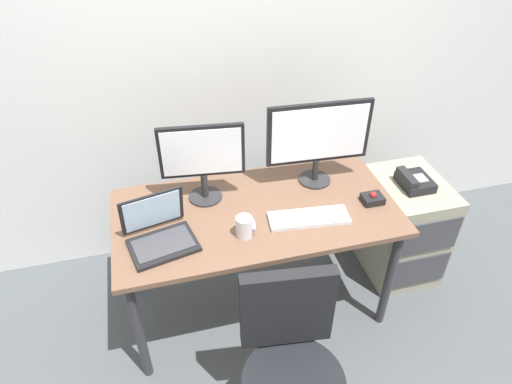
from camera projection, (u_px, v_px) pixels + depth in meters
name	position (u px, v px, depth m)	size (l,w,h in m)	color
ground_plane	(256.00, 302.00, 2.88)	(8.00, 8.00, 0.00)	#44494D
back_wall	(223.00, 40.00, 2.57)	(6.00, 0.10, 2.80)	silver
desk	(256.00, 222.00, 2.47)	(1.48, 0.74, 0.74)	brown
file_cabinet	(402.00, 227.00, 2.93)	(0.42, 0.53, 0.67)	gray
desk_phone	(414.00, 181.00, 2.69)	(0.17, 0.20, 0.09)	black
office_chair	(290.00, 377.00, 2.02)	(0.52, 0.52, 0.93)	black
monitor_main	(319.00, 137.00, 2.46)	(0.56, 0.18, 0.48)	#262628
monitor_side	(202.00, 157.00, 2.35)	(0.43, 0.18, 0.44)	#262628
keyboard	(309.00, 218.00, 2.35)	(0.42, 0.18, 0.03)	silver
laptop	(159.00, 233.00, 2.20)	(0.36, 0.32, 0.24)	black
trackball_mouse	(373.00, 198.00, 2.46)	(0.11, 0.09, 0.07)	black
coffee_mug	(245.00, 227.00, 2.24)	(0.09, 0.08, 0.11)	silver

